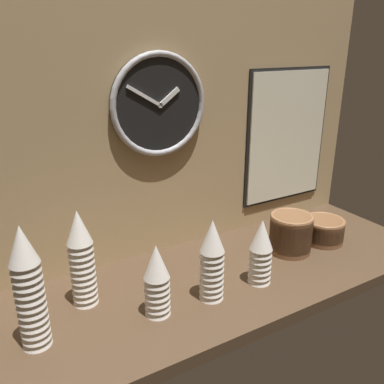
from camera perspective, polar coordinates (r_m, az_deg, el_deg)
The scene contains 11 objects.
ground_plane at distance 138.73cm, azimuth 3.64°, elevation -12.13°, with size 160.00×56.00×4.00cm, color #4C3826.
wall_tiled_back at distance 141.04cm, azimuth -2.00°, elevation 12.24°, with size 160.00×3.00×105.00cm.
cup_stack_center_right at distance 129.97cm, azimuth 9.63°, elevation -8.23°, with size 7.30×7.30×21.70cm.
cup_stack_far_left at distance 107.94cm, azimuth -21.94°, elevation -12.40°, with size 7.30×7.30×33.44cm.
cup_stack_left at distance 120.72cm, azimuth -15.25°, elevation -8.97°, with size 7.30×7.30×29.52cm.
cup_stack_center_left at distance 114.60cm, azimuth -4.96°, elevation -12.24°, with size 7.30×7.30×21.70cm.
cup_stack_center at distance 119.78cm, azimuth 2.82°, elevation -9.52°, with size 7.30×7.30×25.61cm.
bowl_stack_right at distance 151.85cm, azimuth 13.76°, elevation -5.61°, with size 15.50×15.50×14.30cm.
bowl_stack_far_right at distance 163.73cm, azimuth 17.97°, elevation -5.04°, with size 15.50×15.50×9.28cm.
wall_clock at distance 134.42cm, azimuth -4.63°, elevation 12.08°, with size 33.66×2.70×33.66cm.
menu_board at distance 171.03cm, azimuth 13.18°, elevation 7.56°, with size 40.87×1.32×54.29cm.
Camera 1 is at (-66.46, -96.27, 72.59)cm, focal length 38.00 mm.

